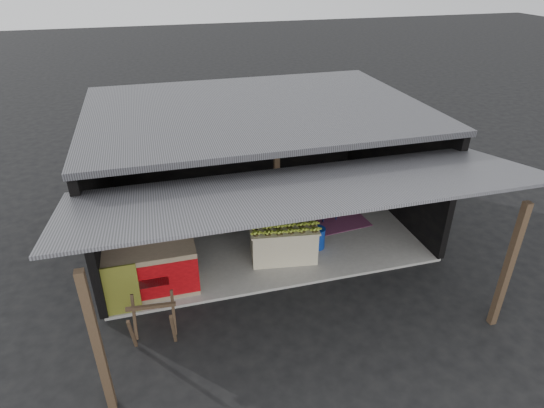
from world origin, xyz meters
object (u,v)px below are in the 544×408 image
object	(u,v)px
banana_table	(283,241)
white_crate	(272,217)
sawhorse	(153,319)
water_barrel	(318,239)
neighbor_stall	(151,268)
plastic_chair	(326,197)

from	to	relation	value
banana_table	white_crate	bearing A→B (deg)	96.93
sawhorse	water_barrel	distance (m)	4.13
white_crate	banana_table	bearing A→B (deg)	-90.34
white_crate	sawhorse	bearing A→B (deg)	-135.48
sawhorse	neighbor_stall	bearing A→B (deg)	93.53
white_crate	neighbor_stall	distance (m)	3.12
white_crate	sawhorse	distance (m)	3.92
sawhorse	water_barrel	world-z (taller)	sawhorse
white_crate	plastic_chair	size ratio (longest dim) A/B	1.00
neighbor_stall	water_barrel	world-z (taller)	neighbor_stall
plastic_chair	white_crate	bearing A→B (deg)	-165.77
neighbor_stall	sawhorse	distance (m)	1.33
banana_table	neighbor_stall	world-z (taller)	neighbor_stall
white_crate	water_barrel	xyz separation A→B (m)	(0.83, -0.83, -0.22)
banana_table	water_barrel	xyz separation A→B (m)	(0.85, 0.13, -0.16)
neighbor_stall	plastic_chair	world-z (taller)	neighbor_stall
sawhorse	water_barrel	bearing A→B (deg)	32.48
sawhorse	plastic_chair	xyz separation A→B (m)	(4.35, 3.15, 0.09)
banana_table	white_crate	size ratio (longest dim) A/B	1.70
white_crate	neighbor_stall	size ratio (longest dim) A/B	0.51
banana_table	sawhorse	bearing A→B (deg)	-140.00
banana_table	plastic_chair	bearing A→B (deg)	50.35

